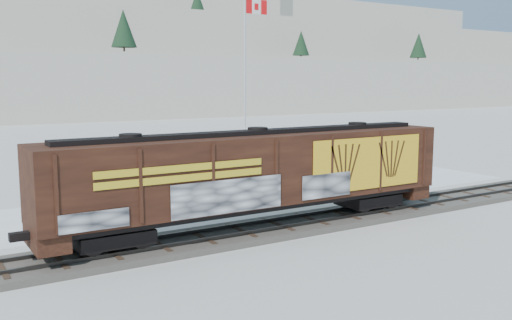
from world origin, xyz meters
TOP-DOWN VIEW (x-y plane):
  - ground at (0.00, 0.00)m, footprint 500.00×500.00m
  - rail_track at (0.00, 0.00)m, footprint 50.00×3.40m
  - parking_strip at (0.00, 7.50)m, footprint 40.00×8.00m
  - hopper_railcar at (-3.12, -0.01)m, footprint 19.77×3.06m
  - flagpole at (4.36, 13.45)m, footprint 2.30×0.90m
  - car_silver at (-5.72, 8.32)m, footprint 5.30×3.07m
  - car_white at (-4.83, 7.93)m, footprint 4.44×1.93m
  - car_dark at (3.58, 6.84)m, footprint 4.50×2.74m

SIDE VIEW (x-z plane):
  - ground at x=0.00m, z-range 0.00..0.00m
  - parking_strip at x=0.00m, z-range 0.00..0.03m
  - rail_track at x=0.00m, z-range -0.07..0.36m
  - car_dark at x=3.58m, z-range 0.03..1.25m
  - car_white at x=-4.83m, z-range 0.03..1.45m
  - car_silver at x=-5.72m, z-range 0.03..1.72m
  - hopper_railcar at x=-3.12m, z-range 0.70..5.07m
  - flagpole at x=4.36m, z-range -1.58..11.29m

